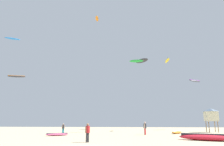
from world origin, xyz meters
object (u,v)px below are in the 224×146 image
at_px(kite_grounded_mid, 207,137).
at_px(kite_aloft_2, 195,81).
at_px(person_left, 63,128).
at_px(kite_aloft_1, 16,76).
at_px(person_midground, 145,127).
at_px(lifeguard_tower, 211,115).
at_px(kite_grounded_near, 57,134).
at_px(kite_aloft_4, 97,19).
at_px(kite_aloft_6, 167,61).
at_px(kite_aloft_3, 136,61).
at_px(person_foreground, 88,131).
at_px(kite_grounded_far, 177,132).
at_px(kite_aloft_5, 142,61).
at_px(kite_aloft_0, 13,39).

bearing_deg(kite_grounded_mid, kite_aloft_2, 76.20).
xyz_separation_m(person_left, kite_aloft_1, (-11.63, 4.82, 9.53)).
distance_m(person_midground, kite_grounded_mid, 10.57).
height_order(lifeguard_tower, kite_aloft_1, kite_aloft_1).
bearing_deg(kite_grounded_near, person_left, 101.05).
xyz_separation_m(kite_aloft_4, kite_aloft_6, (15.52, 2.86, -9.62)).
xyz_separation_m(kite_aloft_1, kite_aloft_3, (23.36, 2.27, 3.02)).
bearing_deg(kite_grounded_near, kite_aloft_2, 45.64).
distance_m(person_foreground, kite_aloft_6, 32.64).
xyz_separation_m(person_midground, person_left, (-12.66, 1.78, -0.15)).
distance_m(person_midground, kite_grounded_far, 6.38).
xyz_separation_m(kite_aloft_3, kite_aloft_4, (-8.65, 3.33, 11.29)).
bearing_deg(person_foreground, kite_aloft_2, 96.77).
bearing_deg(kite_aloft_2, kite_grounded_far, -114.47).
bearing_deg(kite_aloft_1, person_foreground, -44.86).
distance_m(kite_grounded_near, kite_aloft_2, 37.50).
height_order(person_foreground, kite_aloft_4, kite_aloft_4).
xyz_separation_m(person_midground, kite_grounded_mid, (5.73, -8.85, -0.73)).
height_order(kite_grounded_near, kite_grounded_mid, kite_grounded_mid).
distance_m(person_left, lifeguard_tower, 25.83).
distance_m(kite_grounded_far, kite_aloft_4, 29.76).
relative_size(kite_grounded_mid, kite_aloft_5, 1.45).
height_order(person_foreground, kite_aloft_2, kite_aloft_2).
distance_m(kite_grounded_far, kite_aloft_3, 15.38).
height_order(kite_grounded_near, kite_grounded_far, kite_grounded_far).
bearing_deg(kite_grounded_mid, person_midground, 122.95).
xyz_separation_m(person_foreground, person_left, (-7.07, 13.79, -0.07)).
relative_size(kite_grounded_mid, kite_aloft_4, 2.23).
relative_size(kite_aloft_2, kite_aloft_5, 0.96).
height_order(person_midground, person_left, person_midground).
xyz_separation_m(kite_grounded_far, kite_aloft_6, (0.90, 11.23, 14.91)).
bearing_deg(kite_grounded_near, kite_grounded_mid, -17.18).
bearing_deg(kite_aloft_0, kite_aloft_2, 30.61).
bearing_deg(person_left, kite_aloft_6, 73.93).
bearing_deg(kite_aloft_5, kite_aloft_1, -147.15).
xyz_separation_m(person_foreground, kite_aloft_1, (-18.70, 18.61, 9.46)).
bearing_deg(person_foreground, kite_aloft_4, 135.19).
relative_size(kite_grounded_mid, kite_aloft_2, 1.51).
xyz_separation_m(kite_aloft_0, kite_aloft_5, (22.85, 21.67, 1.49)).
xyz_separation_m(person_midground, kite_grounded_far, (5.03, 3.83, -0.85)).
xyz_separation_m(kite_grounded_near, lifeguard_tower, (23.70, 12.42, 2.88)).
height_order(lifeguard_tower, kite_aloft_6, kite_aloft_6).
bearing_deg(person_foreground, person_left, 152.96).
distance_m(person_foreground, kite_aloft_5, 38.83).
bearing_deg(kite_aloft_1, kite_aloft_0, -70.65).
height_order(person_left, kite_aloft_1, kite_aloft_1).
distance_m(kite_grounded_near, kite_aloft_5, 33.57).
xyz_separation_m(kite_grounded_mid, kite_aloft_5, (-5.19, 31.48, 17.10)).
distance_m(kite_aloft_1, kite_aloft_6, 31.73).
distance_m(kite_aloft_2, kite_aloft_5, 14.02).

